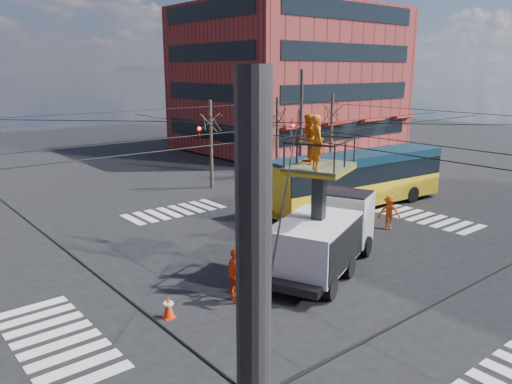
% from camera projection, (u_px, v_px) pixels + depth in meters
% --- Properties ---
extents(ground, '(120.00, 120.00, 0.00)m').
position_uv_depth(ground, '(295.00, 261.00, 21.29)').
color(ground, black).
rests_on(ground, ground).
extents(sidewalk_ne, '(18.00, 18.00, 0.12)m').
position_uv_depth(sidewalk_ne, '(301.00, 151.00, 49.97)').
color(sidewalk_ne, slate).
rests_on(sidewalk_ne, ground).
extents(crosswalks, '(22.40, 22.40, 0.02)m').
position_uv_depth(crosswalks, '(295.00, 261.00, 21.28)').
color(crosswalks, silver).
rests_on(crosswalks, ground).
extents(building_ne, '(20.06, 16.06, 14.00)m').
position_uv_depth(building_ne, '(289.00, 79.00, 51.14)').
color(building_ne, maroon).
rests_on(building_ne, ground).
extents(overhead_network, '(24.24, 24.24, 8.00)m').
position_uv_depth(overhead_network, '(288.00, 161.00, 20.52)').
color(overhead_network, '#2D2D30').
rests_on(overhead_network, ground).
extents(tree_a, '(2.00, 2.00, 6.00)m').
position_uv_depth(tree_a, '(211.00, 121.00, 33.39)').
color(tree_a, '#382B21').
rests_on(tree_a, ground).
extents(tree_b, '(2.00, 2.00, 6.00)m').
position_uv_depth(tree_b, '(277.00, 116.00, 37.09)').
color(tree_b, '#382B21').
rests_on(tree_b, ground).
extents(tree_c, '(2.00, 2.00, 6.00)m').
position_uv_depth(tree_c, '(332.00, 111.00, 40.78)').
color(tree_c, '#382B21').
rests_on(tree_c, ground).
extents(utility_truck, '(7.34, 4.90, 6.44)m').
position_uv_depth(utility_truck, '(325.00, 220.00, 20.03)').
color(utility_truck, black).
rests_on(utility_truck, ground).
extents(city_bus, '(12.10, 3.70, 3.20)m').
position_uv_depth(city_bus, '(357.00, 178.00, 29.39)').
color(city_bus, gold).
rests_on(city_bus, ground).
extents(traffic_cone, '(0.36, 0.36, 0.78)m').
position_uv_depth(traffic_cone, '(168.00, 307.00, 16.38)').
color(traffic_cone, red).
rests_on(traffic_cone, ground).
extents(worker_ground, '(0.78, 1.27, 2.02)m').
position_uv_depth(worker_ground, '(236.00, 275.00, 17.32)').
color(worker_ground, '#D4420D').
rests_on(worker_ground, ground).
extents(flagger, '(1.26, 1.27, 1.76)m').
position_uv_depth(flagger, '(389.00, 212.00, 25.42)').
color(flagger, '#F4550F').
rests_on(flagger, ground).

